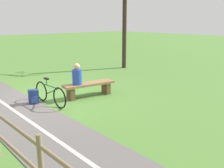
{
  "coord_description": "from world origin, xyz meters",
  "views": [
    {
      "loc": [
        3.51,
        7.57,
        2.61
      ],
      "look_at": [
        -0.55,
        2.85,
        0.98
      ],
      "focal_mm": 39.04,
      "sensor_mm": 36.0,
      "label": 1
    }
  ],
  "objects_px": {
    "bench": "(89,87)",
    "tree_near_bench": "(124,27)",
    "backpack": "(34,97)",
    "person_seated": "(77,75)",
    "bicycle": "(50,94)"
  },
  "relations": [
    {
      "from": "tree_near_bench",
      "to": "backpack",
      "type": "bearing_deg",
      "value": 22.41
    },
    {
      "from": "bench",
      "to": "bicycle",
      "type": "height_order",
      "value": "bicycle"
    },
    {
      "from": "bench",
      "to": "backpack",
      "type": "bearing_deg",
      "value": -6.97
    },
    {
      "from": "tree_near_bench",
      "to": "person_seated",
      "type": "bearing_deg",
      "value": 31.49
    },
    {
      "from": "bench",
      "to": "person_seated",
      "type": "distance_m",
      "value": 0.64
    },
    {
      "from": "bench",
      "to": "backpack",
      "type": "xyz_separation_m",
      "value": [
        1.82,
        -0.52,
        -0.12
      ]
    },
    {
      "from": "backpack",
      "to": "bench",
      "type": "bearing_deg",
      "value": 164.13
    },
    {
      "from": "bicycle",
      "to": "tree_near_bench",
      "type": "xyz_separation_m",
      "value": [
        -6.11,
        -3.1,
        1.89
      ]
    },
    {
      "from": "person_seated",
      "to": "bicycle",
      "type": "xyz_separation_m",
      "value": [
        1.02,
        -0.02,
        -0.46
      ]
    },
    {
      "from": "bicycle",
      "to": "backpack",
      "type": "xyz_separation_m",
      "value": [
        0.37,
        -0.43,
        -0.13
      ]
    },
    {
      "from": "bench",
      "to": "tree_near_bench",
      "type": "bearing_deg",
      "value": -136.71
    },
    {
      "from": "person_seated",
      "to": "bench",
      "type": "bearing_deg",
      "value": -180.0
    },
    {
      "from": "bench",
      "to": "person_seated",
      "type": "relative_size",
      "value": 2.6
    },
    {
      "from": "bench",
      "to": "tree_near_bench",
      "type": "relative_size",
      "value": 0.41
    },
    {
      "from": "backpack",
      "to": "tree_near_bench",
      "type": "distance_m",
      "value": 7.3
    }
  ]
}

